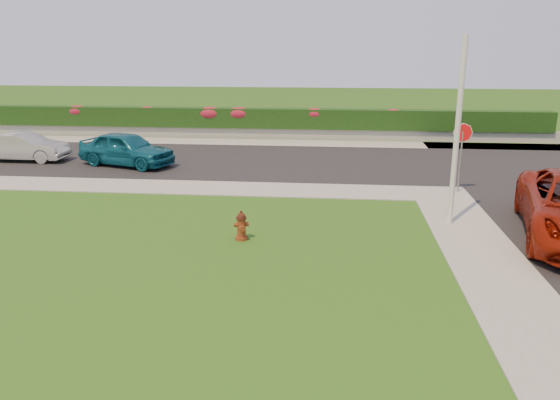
# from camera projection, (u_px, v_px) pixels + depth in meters

# --- Properties ---
(ground) EXTENTS (120.00, 120.00, 0.00)m
(ground) POSITION_uv_depth(u_px,v_px,m) (181.00, 297.00, 11.59)
(ground) COLOR black
(ground) RESTS_ON ground
(street_far) EXTENTS (26.00, 8.00, 0.04)m
(street_far) POSITION_uv_depth(u_px,v_px,m) (158.00, 159.00, 25.46)
(street_far) COLOR black
(street_far) RESTS_ON ground
(sidewalk_far) EXTENTS (24.00, 2.00, 0.04)m
(sidewalk_far) POSITION_uv_depth(u_px,v_px,m) (92.00, 185.00, 20.77)
(sidewalk_far) COLOR gray
(sidewalk_far) RESTS_ON ground
(curb_corner) EXTENTS (2.00, 2.00, 0.04)m
(curb_corner) POSITION_uv_depth(u_px,v_px,m) (440.00, 194.00, 19.54)
(curb_corner) COLOR gray
(curb_corner) RESTS_ON ground
(sidewalk_beyond) EXTENTS (34.00, 2.00, 0.04)m
(sidewalk_beyond) POSITION_uv_depth(u_px,v_px,m) (258.00, 142.00, 29.87)
(sidewalk_beyond) COLOR gray
(sidewalk_beyond) RESTS_ON ground
(retaining_wall) EXTENTS (34.00, 0.40, 0.60)m
(retaining_wall) POSITION_uv_depth(u_px,v_px,m) (261.00, 133.00, 31.23)
(retaining_wall) COLOR gray
(retaining_wall) RESTS_ON ground
(hedge) EXTENTS (32.00, 0.90, 1.10)m
(hedge) POSITION_uv_depth(u_px,v_px,m) (261.00, 118.00, 31.09)
(hedge) COLOR black
(hedge) RESTS_ON retaining_wall
(fire_hydrant) EXTENTS (0.43, 0.40, 0.82)m
(fire_hydrant) POSITION_uv_depth(u_px,v_px,m) (241.00, 226.00, 14.91)
(fire_hydrant) COLOR #54170D
(fire_hydrant) RESTS_ON ground
(sedan_teal) EXTENTS (4.68, 3.05, 1.48)m
(sedan_teal) POSITION_uv_depth(u_px,v_px,m) (126.00, 149.00, 23.88)
(sedan_teal) COLOR #0D4F65
(sedan_teal) RESTS_ON street_far
(sedan_silver) EXTENTS (3.92, 1.40, 1.29)m
(sedan_silver) POSITION_uv_depth(u_px,v_px,m) (24.00, 147.00, 24.88)
(sedan_silver) COLOR #9B9EA2
(sedan_silver) RESTS_ON street_far
(utility_pole) EXTENTS (0.16, 0.16, 5.44)m
(utility_pole) POSITION_uv_depth(u_px,v_px,m) (457.00, 134.00, 15.53)
(utility_pole) COLOR silver
(utility_pole) RESTS_ON ground
(stop_sign) EXTENTS (0.69, 0.07, 2.53)m
(stop_sign) POSITION_uv_depth(u_px,v_px,m) (462.00, 141.00, 19.27)
(stop_sign) COLOR slate
(stop_sign) RESTS_ON ground
(flower_clump_a) EXTENTS (1.28, 0.82, 0.64)m
(flower_clump_a) POSITION_uv_depth(u_px,v_px,m) (77.00, 111.00, 31.95)
(flower_clump_a) COLOR #AB1D33
(flower_clump_a) RESTS_ON hedge
(flower_clump_b) EXTENTS (1.01, 0.65, 0.51)m
(flower_clump_b) POSITION_uv_depth(u_px,v_px,m) (147.00, 111.00, 31.53)
(flower_clump_b) COLOR #AB1D33
(flower_clump_b) RESTS_ON hedge
(flower_clump_c) EXTENTS (1.46, 0.94, 0.73)m
(flower_clump_c) POSITION_uv_depth(u_px,v_px,m) (210.00, 113.00, 31.20)
(flower_clump_c) COLOR #AB1D33
(flower_clump_c) RESTS_ON hedge
(flower_clump_d) EXTENTS (1.41, 0.91, 0.71)m
(flower_clump_d) POSITION_uv_depth(u_px,v_px,m) (239.00, 113.00, 31.04)
(flower_clump_d) COLOR #AB1D33
(flower_clump_d) RESTS_ON hedge
(flower_clump_e) EXTENTS (1.24, 0.79, 0.62)m
(flower_clump_e) POSITION_uv_depth(u_px,v_px,m) (314.00, 114.00, 30.62)
(flower_clump_e) COLOR #AB1D33
(flower_clump_e) RESTS_ON hedge
(flower_clump_f) EXTENTS (1.07, 0.69, 0.54)m
(flower_clump_f) POSITION_uv_depth(u_px,v_px,m) (393.00, 114.00, 30.20)
(flower_clump_f) COLOR #AB1D33
(flower_clump_f) RESTS_ON hedge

